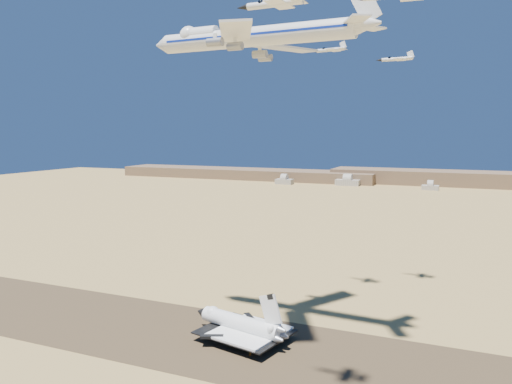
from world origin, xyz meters
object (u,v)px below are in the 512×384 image
at_px(shuttle, 240,325).
at_px(carrier_747, 247,37).
at_px(crew_a, 250,354).
at_px(crew_b, 252,350).
at_px(chase_jet_a, 273,4).
at_px(chase_jet_e, 330,50).
at_px(crew_c, 260,351).
at_px(chase_jet_f, 396,59).

bearing_deg(shuttle, carrier_747, 80.02).
distance_m(crew_a, crew_b, 2.23).
relative_size(shuttle, crew_a, 21.95).
height_order(carrier_747, chase_jet_a, carrier_747).
bearing_deg(carrier_747, chase_jet_a, -56.91).
height_order(shuttle, carrier_747, carrier_747).
distance_m(carrier_747, crew_a, 98.75).
height_order(shuttle, chase_jet_a, chase_jet_a).
distance_m(shuttle, chase_jet_e, 109.43).
height_order(crew_a, crew_b, crew_b).
distance_m(crew_a, chase_jet_a, 101.97).
bearing_deg(carrier_747, shuttle, -109.88).
bearing_deg(carrier_747, crew_b, -57.43).
xyz_separation_m(crew_c, chase_jet_e, (5.30, 58.30, 99.65)).
relative_size(crew_a, crew_c, 0.92).
relative_size(crew_b, chase_jet_a, 0.10).
xyz_separation_m(shuttle, chase_jet_a, (27.41, -41.68, 91.23)).
bearing_deg(chase_jet_e, crew_a, -88.22).
distance_m(carrier_747, crew_c, 98.48).
bearing_deg(crew_c, shuttle, -5.43).
relative_size(crew_c, chase_jet_e, 0.13).
bearing_deg(chase_jet_a, crew_b, 123.60).
relative_size(shuttle, crew_c, 20.09).
distance_m(shuttle, crew_c, 13.49).
distance_m(crew_c, chase_jet_a, 102.46).
height_order(shuttle, chase_jet_f, chase_jet_f).
xyz_separation_m(carrier_747, chase_jet_e, (14.37, 47.51, 2.19)).
height_order(crew_a, chase_jet_a, chase_jet_a).
bearing_deg(chase_jet_a, crew_c, 119.78).
distance_m(crew_a, chase_jet_e, 117.26).
xyz_separation_m(shuttle, crew_a, (8.29, -10.60, -3.99)).
height_order(carrier_747, chase_jet_e, carrier_747).
bearing_deg(carrier_747, chase_jet_e, 76.04).
bearing_deg(chase_jet_f, crew_c, -106.50).
height_order(carrier_747, chase_jet_f, carrier_747).
bearing_deg(chase_jet_a, chase_jet_f, 87.47).
height_order(shuttle, crew_c, shuttle).
xyz_separation_m(shuttle, crew_b, (7.88, -8.41, -3.98)).
height_order(crew_a, crew_c, crew_c).
height_order(crew_b, chase_jet_e, chase_jet_e).
height_order(crew_b, crew_c, crew_c).
bearing_deg(shuttle, crew_c, -23.69).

